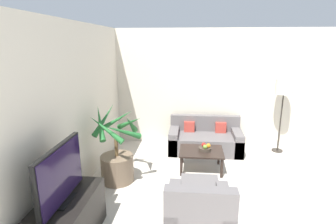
{
  "coord_description": "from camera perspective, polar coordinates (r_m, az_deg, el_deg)",
  "views": [
    {
      "loc": [
        -1.29,
        0.05,
        2.37
      ],
      "look_at": [
        -1.76,
        5.22,
        1.0
      ],
      "focal_mm": 28.0,
      "sensor_mm": 36.0,
      "label": 1
    }
  ],
  "objects": [
    {
      "name": "ottoman",
      "position": [
        4.21,
        6.85,
        -16.72
      ],
      "size": [
        0.57,
        0.44,
        0.35
      ],
      "color": "#605B5B",
      "rests_on": "ground_plane"
    },
    {
      "name": "apple_green",
      "position": [
        4.97,
        8.08,
        -7.5
      ],
      "size": [
        0.08,
        0.08,
        0.08
      ],
      "color": "olive",
      "rests_on": "fruit_bowl"
    },
    {
      "name": "fruit_bowl",
      "position": [
        5.06,
        8.02,
        -7.94
      ],
      "size": [
        0.24,
        0.24,
        0.06
      ],
      "color": "#42382D",
      "rests_on": "coffee_table"
    },
    {
      "name": "sofa_loveseat",
      "position": [
        6.0,
        8.03,
        -5.99
      ],
      "size": [
        1.59,
        0.83,
        0.75
      ],
      "color": "#605B5B",
      "rests_on": "ground_plane"
    },
    {
      "name": "armchair",
      "position": [
        3.52,
        6.7,
        -21.72
      ],
      "size": [
        0.8,
        0.85,
        0.85
      ],
      "color": "#605B5B",
      "rests_on": "ground_plane"
    },
    {
      "name": "coffee_table",
      "position": [
        5.07,
        7.24,
        -8.86
      ],
      "size": [
        0.82,
        0.64,
        0.4
      ],
      "color": "black",
      "rests_on": "ground_plane"
    },
    {
      "name": "orange_fruit",
      "position": [
        5.04,
        8.79,
        -7.22
      ],
      "size": [
        0.08,
        0.08,
        0.08
      ],
      "color": "orange",
      "rests_on": "fruit_bowl"
    },
    {
      "name": "floor_lamp",
      "position": [
        6.12,
        23.94,
        4.47
      ],
      "size": [
        0.36,
        0.36,
        1.64
      ],
      "color": "#2D2823",
      "rests_on": "ground_plane"
    },
    {
      "name": "tv_console",
      "position": [
        3.56,
        -21.32,
        -21.83
      ],
      "size": [
        0.55,
        1.2,
        0.6
      ],
      "color": "black",
      "rests_on": "ground_plane"
    },
    {
      "name": "apple_red",
      "position": [
        5.06,
        7.78,
        -7.08
      ],
      "size": [
        0.08,
        0.08,
        0.08
      ],
      "color": "red",
      "rests_on": "fruit_bowl"
    },
    {
      "name": "wall_back",
      "position": [
        6.34,
        16.97,
        4.89
      ],
      "size": [
        7.73,
        0.06,
        2.7
      ],
      "color": "beige",
      "rests_on": "ground_plane"
    },
    {
      "name": "wall_left",
      "position": [
        3.66,
        -24.59,
        -2.75
      ],
      "size": [
        0.06,
        7.74,
        2.7
      ],
      "color": "beige",
      "rests_on": "ground_plane"
    },
    {
      "name": "television",
      "position": [
        3.23,
        -22.35,
        -12.57
      ],
      "size": [
        0.18,
        0.96,
        0.68
      ],
      "color": "black",
      "rests_on": "tv_console"
    },
    {
      "name": "potted_palm",
      "position": [
        4.71,
        -11.03,
        -9.83
      ],
      "size": [
        0.87,
        0.96,
        1.37
      ],
      "color": "brown",
      "rests_on": "ground_plane"
    }
  ]
}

